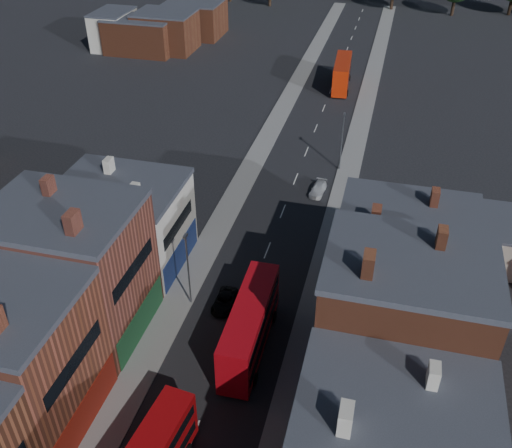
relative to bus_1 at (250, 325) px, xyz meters
The scene contains 8 objects.
pavement_west 25.73m from the bus_1, 108.99° to the left, with size 3.00×200.00×0.12m, color gray.
pavement_east 24.79m from the bus_1, 79.08° to the left, with size 3.00×200.00×0.12m, color gray.
lamp_post_2 8.42m from the bus_1, 149.13° to the left, with size 0.25×0.70×8.12m.
lamp_post_3 34.42m from the bus_1, 84.37° to the left, with size 0.25×0.70×8.12m.
bus_1 is the anchor object (origin of this frame).
bus_2 63.96m from the bus_1, 90.27° to the left, with size 3.44×11.60×4.95m.
car_2 6.39m from the bus_1, 129.10° to the left, with size 1.88×4.07×1.13m, color black.
car_3 27.57m from the bus_1, 86.74° to the left, with size 1.61×3.95×1.15m, color silver.
Camera 1 is at (11.13, -8.21, 37.68)m, focal length 40.00 mm.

